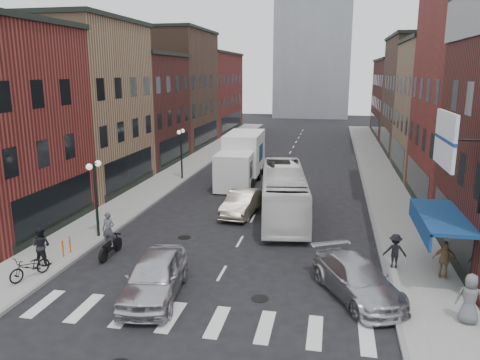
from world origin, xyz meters
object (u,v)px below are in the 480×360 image
at_px(box_truck, 242,159).
at_px(motorcycle_rider, 109,236).
at_px(billboard_sign, 448,141).
at_px(sedan_left_far, 242,203).
at_px(streetlamp_far, 181,144).
at_px(parked_bicycle, 30,267).
at_px(ped_right_b, 445,260).
at_px(streetlamp_near, 95,185).
at_px(ped_right_c, 470,299).
at_px(ped_left_solo, 41,246).
at_px(ped_right_a, 395,251).
at_px(transit_bus, 283,193).
at_px(bike_rack, 66,247).
at_px(sedan_left_near, 155,276).
at_px(curb_car, 357,279).

height_order(box_truck, motorcycle_rider, box_truck).
bearing_deg(billboard_sign, sedan_left_far, 135.73).
bearing_deg(streetlamp_far, parked_bicycle, -90.79).
relative_size(billboard_sign, ped_right_b, 2.31).
xyz_separation_m(box_truck, parked_bicycle, (-5.18, -19.47, -1.24)).
xyz_separation_m(streetlamp_near, ped_right_c, (16.73, -5.57, -1.87)).
xyz_separation_m(motorcycle_rider, ped_right_c, (14.96, -3.35, 0.00)).
bearing_deg(box_truck, ped_left_solo, -108.95).
xyz_separation_m(billboard_sign, ped_right_a, (-1.19, 2.31, -5.22)).
xyz_separation_m(streetlamp_near, box_truck, (4.92, 14.12, -1.03)).
height_order(streetlamp_near, sedan_left_far, streetlamp_near).
relative_size(ped_left_solo, ped_right_c, 0.99).
bearing_deg(transit_bus, motorcycle_rider, -140.24).
relative_size(sedan_left_far, ped_right_a, 2.97).
bearing_deg(ped_left_solo, transit_bus, -132.65).
distance_m(billboard_sign, ped_right_a, 5.83).
height_order(streetlamp_near, ped_left_solo, streetlamp_near).
distance_m(streetlamp_near, ped_right_a, 14.98).
relative_size(parked_bicycle, ped_right_a, 1.23).
height_order(streetlamp_far, transit_bus, streetlamp_far).
bearing_deg(transit_bus, bike_rack, -145.40).
bearing_deg(box_truck, ped_right_a, -59.02).
bearing_deg(ped_right_b, billboard_sign, 77.62).
bearing_deg(motorcycle_rider, parked_bicycle, -124.57).
xyz_separation_m(sedan_left_far, ped_right_b, (10.10, -7.54, 0.20)).
height_order(streetlamp_far, sedan_left_near, streetlamp_far).
height_order(streetlamp_far, ped_right_c, streetlamp_far).
height_order(streetlamp_near, bike_rack, streetlamp_near).
bearing_deg(billboard_sign, streetlamp_far, 132.41).
relative_size(bike_rack, box_truck, 0.09).
distance_m(billboard_sign, streetlamp_near, 16.68).
bearing_deg(streetlamp_far, streetlamp_near, -90.00).
height_order(streetlamp_near, ped_right_a, streetlamp_near).
relative_size(parked_bicycle, ped_right_b, 1.18).
height_order(transit_bus, ped_left_solo, transit_bus).
distance_m(transit_bus, sedan_left_far, 2.63).
bearing_deg(curb_car, box_truck, 87.13).
xyz_separation_m(streetlamp_far, motorcycle_rider, (1.77, -16.22, -1.88)).
distance_m(bike_rack, sedan_left_far, 10.77).
relative_size(sedan_left_near, ped_right_a, 3.29).
height_order(motorcycle_rider, ped_right_c, motorcycle_rider).
distance_m(sedan_left_near, ped_right_b, 11.94).
bearing_deg(motorcycle_rider, streetlamp_far, 94.87).
xyz_separation_m(streetlamp_far, bike_rack, (-0.20, -16.70, -2.36)).
bearing_deg(box_truck, sedan_left_near, -90.59).
xyz_separation_m(motorcycle_rider, transit_bus, (7.35, 8.07, 0.44)).
bearing_deg(ped_right_a, ped_right_c, 114.44).
relative_size(billboard_sign, ped_right_a, 2.41).
distance_m(transit_bus, ped_right_c, 13.73).
bearing_deg(ped_right_b, sedan_left_far, -25.26).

